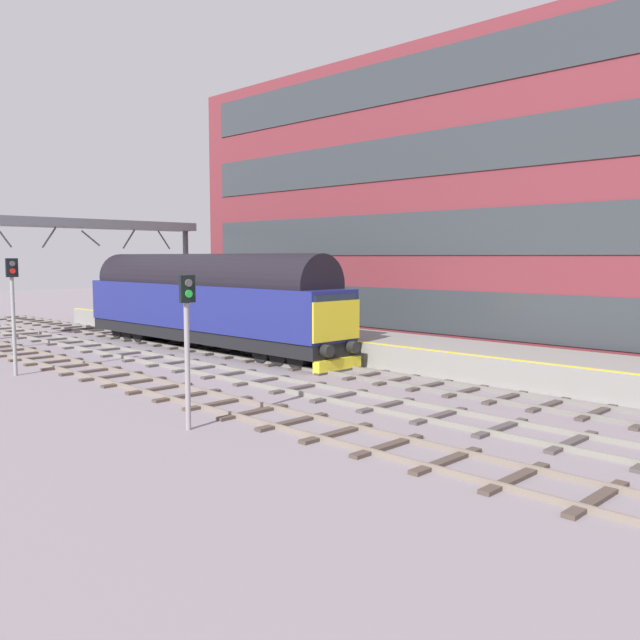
{
  "coord_description": "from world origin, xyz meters",
  "views": [
    {
      "loc": [
        -19.27,
        -22.38,
        4.55
      ],
      "look_at": [
        0.2,
        -3.16,
        1.97
      ],
      "focal_mm": 37.81,
      "sensor_mm": 36.0,
      "label": 1
    }
  ],
  "objects_px": {
    "signal_post_mid": "(13,303)",
    "platform_number_sign": "(355,314)",
    "diesel_locomotive": "(205,299)",
    "waiting_passenger": "(272,308)",
    "signal_post_near": "(187,333)"
  },
  "relations": [
    {
      "from": "signal_post_mid",
      "to": "platform_number_sign",
      "type": "distance_m",
      "value": 13.46
    },
    {
      "from": "signal_post_near",
      "to": "waiting_passenger",
      "type": "relative_size",
      "value": 2.48
    },
    {
      "from": "signal_post_mid",
      "to": "platform_number_sign",
      "type": "relative_size",
      "value": 2.69
    },
    {
      "from": "diesel_locomotive",
      "to": "signal_post_mid",
      "type": "height_order",
      "value": "diesel_locomotive"
    },
    {
      "from": "signal_post_mid",
      "to": "waiting_passenger",
      "type": "relative_size",
      "value": 2.73
    },
    {
      "from": "signal_post_mid",
      "to": "diesel_locomotive",
      "type": "bearing_deg",
      "value": 3.99
    },
    {
      "from": "diesel_locomotive",
      "to": "waiting_passenger",
      "type": "bearing_deg",
      "value": -31.59
    },
    {
      "from": "signal_post_near",
      "to": "platform_number_sign",
      "type": "distance_m",
      "value": 12.02
    },
    {
      "from": "waiting_passenger",
      "to": "signal_post_mid",
      "type": "bearing_deg",
      "value": 112.29
    },
    {
      "from": "waiting_passenger",
      "to": "signal_post_near",
      "type": "bearing_deg",
      "value": 158.11
    },
    {
      "from": "signal_post_near",
      "to": "waiting_passenger",
      "type": "distance_m",
      "value": 16.04
    },
    {
      "from": "signal_post_near",
      "to": "diesel_locomotive",
      "type": "bearing_deg",
      "value": 52.58
    },
    {
      "from": "waiting_passenger",
      "to": "platform_number_sign",
      "type": "bearing_deg",
      "value": -160.69
    },
    {
      "from": "diesel_locomotive",
      "to": "platform_number_sign",
      "type": "bearing_deg",
      "value": -76.46
    },
    {
      "from": "signal_post_near",
      "to": "signal_post_mid",
      "type": "xyz_separation_m",
      "value": [
        0.0,
        11.54,
        0.23
      ]
    }
  ]
}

